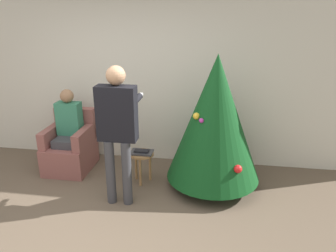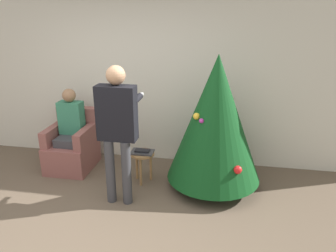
# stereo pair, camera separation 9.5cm
# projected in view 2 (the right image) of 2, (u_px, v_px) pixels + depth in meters

# --- Properties ---
(ground_plane) EXTENTS (14.00, 14.00, 0.00)m
(ground_plane) POSITION_uv_depth(u_px,v_px,m) (80.00, 242.00, 3.52)
(ground_plane) COLOR brown
(wall_back) EXTENTS (8.00, 0.06, 2.70)m
(wall_back) POSITION_uv_depth(u_px,v_px,m) (133.00, 77.00, 5.13)
(wall_back) COLOR beige
(wall_back) RESTS_ON ground_plane
(christmas_tree) EXTENTS (1.27, 1.27, 1.85)m
(christmas_tree) POSITION_uv_depth(u_px,v_px,m) (216.00, 119.00, 4.29)
(christmas_tree) COLOR brown
(christmas_tree) RESTS_ON ground_plane
(armchair) EXTENTS (0.64, 0.75, 0.90)m
(armchair) POSITION_uv_depth(u_px,v_px,m) (73.00, 147.00, 5.10)
(armchair) COLOR brown
(armchair) RESTS_ON ground_plane
(person_seated) EXTENTS (0.36, 0.46, 1.24)m
(person_seated) POSITION_uv_depth(u_px,v_px,m) (70.00, 126.00, 4.96)
(person_seated) COLOR #38383D
(person_seated) RESTS_ON ground_plane
(person_standing) EXTENTS (0.48, 0.57, 1.75)m
(person_standing) POSITION_uv_depth(u_px,v_px,m) (117.00, 123.00, 3.95)
(person_standing) COLOR #38383D
(person_standing) RESTS_ON ground_plane
(side_stool) EXTENTS (0.34, 0.34, 0.45)m
(side_stool) POSITION_uv_depth(u_px,v_px,m) (142.00, 158.00, 4.64)
(side_stool) COLOR #A37547
(side_stool) RESTS_ON ground_plane
(laptop) EXTENTS (0.32, 0.22, 0.02)m
(laptop) POSITION_uv_depth(u_px,v_px,m) (142.00, 152.00, 4.60)
(laptop) COLOR #38383D
(laptop) RESTS_ON side_stool
(book) EXTENTS (0.20, 0.11, 0.02)m
(book) POSITION_uv_depth(u_px,v_px,m) (142.00, 151.00, 4.60)
(book) COLOR black
(book) RESTS_ON laptop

